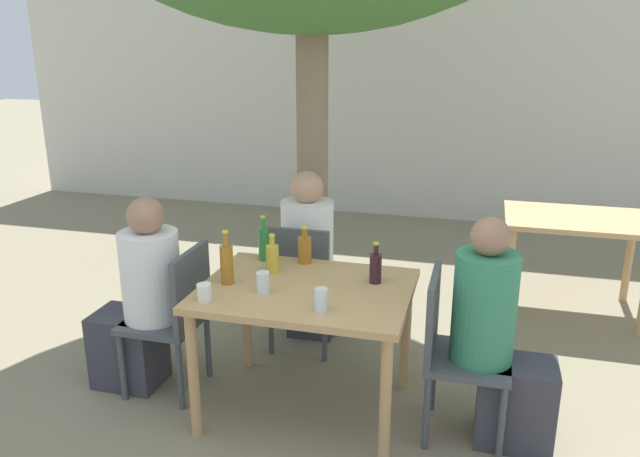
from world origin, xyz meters
The scene contains 18 objects.
ground_plane centered at (0.00, 0.00, 0.00)m, with size 30.00×30.00×0.00m, color gray.
cafe_building_wall centered at (0.00, 4.27, 1.40)m, with size 10.00×0.08×2.80m.
dining_table_front centered at (0.00, 0.00, 0.68)m, with size 1.16×0.89×0.78m.
dining_table_back centered at (1.62, 1.87, 0.66)m, with size 1.07×0.76×0.78m.
patio_chair_0 centered at (-0.81, 0.00, 0.53)m, with size 0.44×0.44×0.92m.
patio_chair_1 centered at (0.81, 0.00, 0.53)m, with size 0.44×0.44×0.92m.
patio_chair_2 centered at (-0.23, 0.68, 0.53)m, with size 0.44×0.44×0.92m.
person_seated_0 centered at (-1.05, 0.00, 0.55)m, with size 0.58×0.35×1.22m.
person_seated_1 centered at (1.05, 0.00, 0.56)m, with size 0.56×0.33×1.25m.
person_seated_2 centered at (-0.23, 0.91, 0.56)m, with size 0.36×0.58×1.25m.
wine_bottle_0 centered at (0.36, 0.17, 0.87)m, with size 0.07×0.07×0.24m.
oil_cruet_1 centered at (-0.25, 0.17, 0.87)m, with size 0.08×0.08×0.23m.
green_bottle_2 centered at (-0.37, 0.35, 0.89)m, with size 0.06×0.06×0.28m.
amber_bottle_3 centered at (-0.12, 0.37, 0.87)m, with size 0.08×0.08×0.23m.
amber_bottle_4 centered at (-0.44, -0.06, 0.90)m, with size 0.07×0.07×0.31m.
drinking_glass_0 centered at (0.16, -0.28, 0.84)m, with size 0.07×0.07×0.12m.
drinking_glass_1 centered at (-0.21, -0.12, 0.83)m, with size 0.07×0.07×0.11m.
drinking_glass_2 centered at (-0.46, -0.31, 0.82)m, with size 0.08×0.08×0.09m.
Camera 1 is at (0.91, -3.07, 2.12)m, focal length 35.00 mm.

